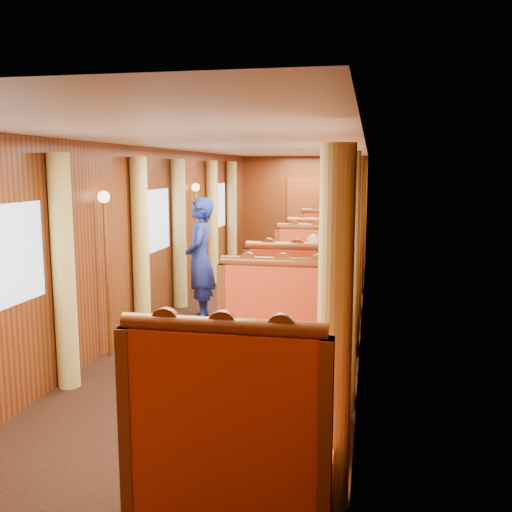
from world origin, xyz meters
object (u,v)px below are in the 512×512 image
(tea_tray, at_px, (249,352))
(banquette_far_aft, at_px, (330,251))
(banquette_near_aft, at_px, (280,352))
(banquette_mid_fwd, at_px, (298,315))
(table_near, at_px, (260,397))
(teapot_back, at_px, (252,342))
(banquette_mid_aft, at_px, (314,283))
(rose_vase_far, at_px, (326,234))
(banquette_far_fwd, at_px, (322,267))
(table_mid, at_px, (307,300))
(steward, at_px, (200,259))
(banquette_near_fwd, at_px, (230,452))
(teapot_left, at_px, (232,347))
(passenger, at_px, (313,265))
(rose_vase_mid, at_px, (307,261))
(teapot_right, at_px, (254,350))
(fruit_plate, at_px, (299,357))
(table_far, at_px, (326,261))

(tea_tray, bearing_deg, banquette_far_aft, 89.42)
(banquette_near_aft, relative_size, banquette_mid_fwd, 1.00)
(table_near, distance_m, teapot_back, 0.45)
(banquette_mid_aft, height_order, rose_vase_far, banquette_mid_aft)
(banquette_far_aft, bearing_deg, table_near, -90.00)
(banquette_near_aft, relative_size, banquette_far_fwd, 1.00)
(tea_tray, bearing_deg, table_mid, 88.68)
(banquette_mid_fwd, relative_size, steward, 0.75)
(banquette_near_fwd, height_order, teapot_left, banquette_near_fwd)
(table_near, xyz_separation_m, banquette_near_aft, (0.00, 1.01, 0.05))
(banquette_far_aft, bearing_deg, passenger, -90.00)
(banquette_mid_fwd, distance_m, banquette_mid_aft, 2.03)
(table_near, bearing_deg, banquette_near_aft, 90.00)
(table_mid, height_order, banquette_far_aft, banquette_far_aft)
(rose_vase_far, bearing_deg, passenger, -89.81)
(banquette_mid_aft, bearing_deg, passenger, -90.00)
(table_mid, distance_m, rose_vase_mid, 0.55)
(rose_vase_far, bearing_deg, table_near, -89.93)
(rose_vase_far, bearing_deg, banquette_near_aft, -89.91)
(banquette_far_fwd, xyz_separation_m, teapot_right, (-0.03, -6.10, 0.38))
(banquette_far_aft, height_order, rose_vase_far, banquette_far_aft)
(table_near, xyz_separation_m, table_mid, (0.00, 3.50, 0.00))
(tea_tray, height_order, teapot_left, teapot_left)
(table_mid, relative_size, teapot_right, 7.61)
(banquette_mid_fwd, bearing_deg, table_near, -90.00)
(steward, bearing_deg, banquette_far_aft, 149.06)
(tea_tray, bearing_deg, banquette_near_fwd, -85.31)
(table_mid, relative_size, steward, 0.59)
(rose_vase_mid, xyz_separation_m, passenger, (0.01, 0.81, -0.19))
(banquette_far_fwd, relative_size, teapot_back, 8.81)
(tea_tray, xyz_separation_m, teapot_right, (0.06, -0.09, 0.05))
(tea_tray, bearing_deg, banquette_mid_aft, 88.97)
(teapot_back, relative_size, rose_vase_mid, 0.42)
(banquette_mid_aft, bearing_deg, banquette_far_aft, 90.00)
(fruit_plate, relative_size, rose_vase_far, 0.56)
(banquette_far_aft, relative_size, rose_vase_mid, 3.72)
(table_near, distance_m, passenger, 4.31)
(fruit_plate, relative_size, passenger, 0.27)
(teapot_right, xyz_separation_m, fruit_plate, (0.35, 0.01, -0.04))
(teapot_left, distance_m, teapot_back, 0.22)
(banquette_near_aft, relative_size, banquette_far_aft, 1.00)
(banquette_near_aft, xyz_separation_m, teapot_back, (-0.08, -0.96, 0.39))
(banquette_near_aft, xyz_separation_m, teapot_left, (-0.20, -1.14, 0.40))
(banquette_near_aft, distance_m, rose_vase_mid, 2.51)
(table_far, xyz_separation_m, steward, (-1.57, -3.45, 0.52))
(table_far, relative_size, passenger, 1.38)
(banquette_mid_aft, bearing_deg, teapot_back, -91.01)
(table_far, bearing_deg, teapot_back, -90.65)
(passenger, bearing_deg, table_near, -90.00)
(rose_vase_mid, bearing_deg, passenger, 89.15)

